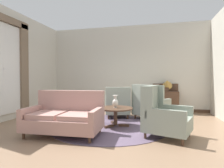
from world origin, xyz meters
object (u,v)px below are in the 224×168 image
at_px(porcelain_vase, 115,102).
at_px(armchair_near_sideboard, 150,105).
at_px(armchair_foreground_right, 117,104).
at_px(sideboard, 165,100).
at_px(coffee_table, 116,111).
at_px(gramophone, 167,84).
at_px(armchair_back_corner, 163,116).
at_px(settee, 65,117).

relative_size(porcelain_vase, armchair_near_sideboard, 0.27).
distance_m(armchair_foreground_right, sideboard, 2.03).
relative_size(coffee_table, armchair_near_sideboard, 0.74).
bearing_deg(porcelain_vase, armchair_foreground_right, 99.33).
xyz_separation_m(armchair_foreground_right, gramophone, (1.61, 1.21, 0.63)).
bearing_deg(coffee_table, armchair_back_corner, -27.09).
distance_m(armchair_back_corner, armchair_near_sideboard, 1.72).
distance_m(porcelain_vase, sideboard, 2.82).
bearing_deg(gramophone, armchair_foreground_right, -143.14).
height_order(armchair_back_corner, gramophone, gramophone).
relative_size(coffee_table, armchair_foreground_right, 0.86).
bearing_deg(coffee_table, gramophone, 58.94).
relative_size(porcelain_vase, armchair_back_corner, 0.29).
bearing_deg(armchair_foreground_right, armchair_back_corner, 111.29).
bearing_deg(armchair_foreground_right, settee, 53.52).
bearing_deg(gramophone, settee, -125.31).
bearing_deg(settee, sideboard, 53.42).
xyz_separation_m(coffee_table, porcelain_vase, (-0.00, -0.01, 0.23)).
xyz_separation_m(settee, armchair_foreground_right, (0.75, 2.12, 0.03)).
height_order(porcelain_vase, armchair_foreground_right, armchair_foreground_right).
distance_m(armchair_foreground_right, armchair_near_sideboard, 1.04).
distance_m(porcelain_vase, armchair_foreground_right, 1.19).
bearing_deg(settee, armchair_near_sideboard, 46.48).
bearing_deg(armchair_near_sideboard, settee, 84.18).
xyz_separation_m(armchair_foreground_right, armchair_near_sideboard, (1.03, -0.07, 0.01)).
relative_size(coffee_table, sideboard, 0.84).
xyz_separation_m(armchair_foreground_right, armchair_back_corner, (1.39, -1.75, 0.02)).
bearing_deg(settee, coffee_table, 43.48).
xyz_separation_m(sideboard, gramophone, (0.05, -0.09, 0.60)).
height_order(porcelain_vase, gramophone, gramophone).
xyz_separation_m(armchair_back_corner, sideboard, (0.17, 3.06, 0.02)).
relative_size(coffee_table, gramophone, 1.67).
distance_m(armchair_near_sideboard, sideboard, 1.47).
height_order(settee, sideboard, sideboard).
distance_m(armchair_back_corner, sideboard, 3.06).
xyz_separation_m(settee, armchair_back_corner, (2.14, 0.37, 0.05)).
bearing_deg(armchair_near_sideboard, armchair_foreground_right, 31.32).
relative_size(settee, sideboard, 1.56).
relative_size(armchair_foreground_right, armchair_near_sideboard, 0.86).
height_order(coffee_table, armchair_back_corner, armchair_back_corner).
relative_size(armchair_near_sideboard, gramophone, 2.26).
distance_m(coffee_table, armchair_near_sideboard, 1.36).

